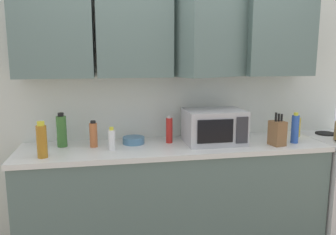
{
  "coord_description": "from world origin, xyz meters",
  "views": [
    {
      "loc": [
        -0.57,
        -2.96,
        1.61
      ],
      "look_at": [
        -0.05,
        -0.25,
        1.12
      ],
      "focal_mm": 36.64,
      "sensor_mm": 36.0,
      "label": 1
    }
  ],
  "objects_px": {
    "knife_block": "(277,133)",
    "bottle_white_jar": "(112,140)",
    "bottle_yellow_mustard": "(296,127)",
    "bottle_blue_cleaner": "(295,129)",
    "microwave": "(214,126)",
    "bottle_green_oil": "(62,131)",
    "bottle_spice_jar": "(93,135)",
    "bottle_amber_vinegar": "(42,141)",
    "bowl_ceramic_small": "(134,140)",
    "bottle_red_sauce": "(169,130)"
  },
  "relations": [
    {
      "from": "knife_block",
      "to": "bottle_white_jar",
      "type": "relative_size",
      "value": 1.5
    },
    {
      "from": "bottle_yellow_mustard",
      "to": "bottle_blue_cleaner",
      "type": "xyz_separation_m",
      "value": [
        -0.14,
        -0.21,
        0.03
      ]
    },
    {
      "from": "microwave",
      "to": "bottle_green_oil",
      "type": "distance_m",
      "value": 1.24
    },
    {
      "from": "knife_block",
      "to": "bottle_spice_jar",
      "type": "distance_m",
      "value": 1.48
    },
    {
      "from": "bottle_green_oil",
      "to": "bottle_white_jar",
      "type": "bearing_deg",
      "value": -24.88
    },
    {
      "from": "bottle_white_jar",
      "to": "bottle_yellow_mustard",
      "type": "height_order",
      "value": "bottle_yellow_mustard"
    },
    {
      "from": "knife_block",
      "to": "bottle_amber_vinegar",
      "type": "xyz_separation_m",
      "value": [
        -1.82,
        -0.01,
        0.02
      ]
    },
    {
      "from": "bottle_blue_cleaner",
      "to": "bottle_yellow_mustard",
      "type": "bearing_deg",
      "value": 57.18
    },
    {
      "from": "knife_block",
      "to": "bottle_yellow_mustard",
      "type": "height_order",
      "value": "knife_block"
    },
    {
      "from": "bottle_yellow_mustard",
      "to": "knife_block",
      "type": "bearing_deg",
      "value": -141.08
    },
    {
      "from": "bowl_ceramic_small",
      "to": "bottle_green_oil",
      "type": "bearing_deg",
      "value": 178.65
    },
    {
      "from": "bottle_yellow_mustard",
      "to": "bowl_ceramic_small",
      "type": "distance_m",
      "value": 1.46
    },
    {
      "from": "bowl_ceramic_small",
      "to": "knife_block",
      "type": "bearing_deg",
      "value": -13.36
    },
    {
      "from": "microwave",
      "to": "bowl_ceramic_small",
      "type": "relative_size",
      "value": 2.68
    },
    {
      "from": "microwave",
      "to": "bottle_blue_cleaner",
      "type": "distance_m",
      "value": 0.68
    },
    {
      "from": "bottle_amber_vinegar",
      "to": "bottle_blue_cleaner",
      "type": "xyz_separation_m",
      "value": [
        2.0,
        0.05,
        -0.0
      ]
    },
    {
      "from": "bottle_spice_jar",
      "to": "bottle_green_oil",
      "type": "height_order",
      "value": "bottle_green_oil"
    },
    {
      "from": "bottle_white_jar",
      "to": "bottle_green_oil",
      "type": "xyz_separation_m",
      "value": [
        -0.39,
        0.18,
        0.05
      ]
    },
    {
      "from": "knife_block",
      "to": "bottle_blue_cleaner",
      "type": "distance_m",
      "value": 0.19
    },
    {
      "from": "microwave",
      "to": "bottle_white_jar",
      "type": "height_order",
      "value": "microwave"
    },
    {
      "from": "microwave",
      "to": "knife_block",
      "type": "bearing_deg",
      "value": -19.69
    },
    {
      "from": "bottle_spice_jar",
      "to": "bottle_yellow_mustard",
      "type": "height_order",
      "value": "bottle_spice_jar"
    },
    {
      "from": "bottle_blue_cleaner",
      "to": "bowl_ceramic_small",
      "type": "distance_m",
      "value": 1.35
    },
    {
      "from": "bottle_green_oil",
      "to": "bottle_yellow_mustard",
      "type": "height_order",
      "value": "bottle_green_oil"
    },
    {
      "from": "bottle_spice_jar",
      "to": "bottle_amber_vinegar",
      "type": "bearing_deg",
      "value": -146.79
    },
    {
      "from": "microwave",
      "to": "bottle_red_sauce",
      "type": "relative_size",
      "value": 2.13
    },
    {
      "from": "bottle_green_oil",
      "to": "bottle_yellow_mustard",
      "type": "bearing_deg",
      "value": -0.69
    },
    {
      "from": "bowl_ceramic_small",
      "to": "microwave",
      "type": "bearing_deg",
      "value": -8.52
    },
    {
      "from": "bottle_red_sauce",
      "to": "bottle_blue_cleaner",
      "type": "bearing_deg",
      "value": -11.07
    },
    {
      "from": "microwave",
      "to": "bottle_blue_cleaner",
      "type": "relative_size",
      "value": 1.87
    },
    {
      "from": "bottle_white_jar",
      "to": "bottle_red_sauce",
      "type": "relative_size",
      "value": 0.8
    },
    {
      "from": "bottle_white_jar",
      "to": "knife_block",
      "type": "bearing_deg",
      "value": -4.5
    },
    {
      "from": "bottle_spice_jar",
      "to": "bowl_ceramic_small",
      "type": "relative_size",
      "value": 1.19
    },
    {
      "from": "bottle_spice_jar",
      "to": "bottle_green_oil",
      "type": "xyz_separation_m",
      "value": [
        -0.25,
        0.06,
        0.03
      ]
    },
    {
      "from": "bottle_white_jar",
      "to": "bowl_ceramic_small",
      "type": "bearing_deg",
      "value": 42.53
    },
    {
      "from": "bottle_white_jar",
      "to": "bottle_blue_cleaner",
      "type": "distance_m",
      "value": 1.51
    },
    {
      "from": "bottle_spice_jar",
      "to": "bowl_ceramic_small",
      "type": "bearing_deg",
      "value": 7.98
    },
    {
      "from": "knife_block",
      "to": "bottle_red_sauce",
      "type": "xyz_separation_m",
      "value": [
        -0.84,
        0.25,
        0.0
      ]
    },
    {
      "from": "knife_block",
      "to": "bottle_green_oil",
      "type": "relative_size",
      "value": 0.99
    },
    {
      "from": "bottle_amber_vinegar",
      "to": "bottle_yellow_mustard",
      "type": "height_order",
      "value": "bottle_amber_vinegar"
    },
    {
      "from": "bottle_white_jar",
      "to": "bottle_spice_jar",
      "type": "height_order",
      "value": "bottle_spice_jar"
    },
    {
      "from": "bottle_amber_vinegar",
      "to": "microwave",
      "type": "bearing_deg",
      "value": 7.56
    },
    {
      "from": "bottle_amber_vinegar",
      "to": "bottle_green_oil",
      "type": "distance_m",
      "value": 0.31
    },
    {
      "from": "bottle_red_sauce",
      "to": "bottle_blue_cleaner",
      "type": "relative_size",
      "value": 0.88
    },
    {
      "from": "bottle_green_oil",
      "to": "bottle_blue_cleaner",
      "type": "relative_size",
      "value": 1.07
    },
    {
      "from": "bottle_yellow_mustard",
      "to": "bottle_amber_vinegar",
      "type": "bearing_deg",
      "value": -172.94
    },
    {
      "from": "microwave",
      "to": "bottle_spice_jar",
      "type": "xyz_separation_m",
      "value": [
        -0.98,
        0.05,
        -0.04
      ]
    },
    {
      "from": "bottle_spice_jar",
      "to": "bottle_red_sauce",
      "type": "distance_m",
      "value": 0.62
    },
    {
      "from": "bowl_ceramic_small",
      "to": "bottle_spice_jar",
      "type": "bearing_deg",
      "value": -172.02
    },
    {
      "from": "microwave",
      "to": "bottle_spice_jar",
      "type": "relative_size",
      "value": 2.25
    }
  ]
}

